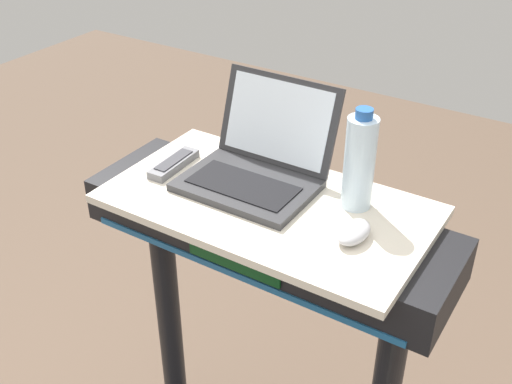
{
  "coord_description": "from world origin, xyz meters",
  "views": [
    {
      "loc": [
        0.63,
        -0.35,
        1.93
      ],
      "look_at": [
        0.0,
        0.65,
        1.19
      ],
      "focal_mm": 44.24,
      "sensor_mm": 36.0,
      "label": 1
    }
  ],
  "objects_px": {
    "laptop": "(257,164)",
    "computer_mouse": "(354,232)",
    "water_bottle": "(359,162)",
    "tv_remote": "(174,164)"
  },
  "relations": [
    {
      "from": "laptop",
      "to": "water_bottle",
      "type": "distance_m",
      "value": 0.26
    },
    {
      "from": "laptop",
      "to": "tv_remote",
      "type": "height_order",
      "value": "laptop"
    },
    {
      "from": "computer_mouse",
      "to": "water_bottle",
      "type": "relative_size",
      "value": 0.42
    },
    {
      "from": "laptop",
      "to": "computer_mouse",
      "type": "relative_size",
      "value": 3.11
    },
    {
      "from": "laptop",
      "to": "tv_remote",
      "type": "distance_m",
      "value": 0.22
    },
    {
      "from": "laptop",
      "to": "computer_mouse",
      "type": "distance_m",
      "value": 0.31
    },
    {
      "from": "computer_mouse",
      "to": "tv_remote",
      "type": "xyz_separation_m",
      "value": [
        -0.51,
        0.04,
        -0.01
      ]
    },
    {
      "from": "computer_mouse",
      "to": "tv_remote",
      "type": "bearing_deg",
      "value": 178.45
    },
    {
      "from": "water_bottle",
      "to": "tv_remote",
      "type": "xyz_separation_m",
      "value": [
        -0.46,
        -0.08,
        -0.1
      ]
    },
    {
      "from": "computer_mouse",
      "to": "tv_remote",
      "type": "relative_size",
      "value": 0.62
    }
  ]
}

